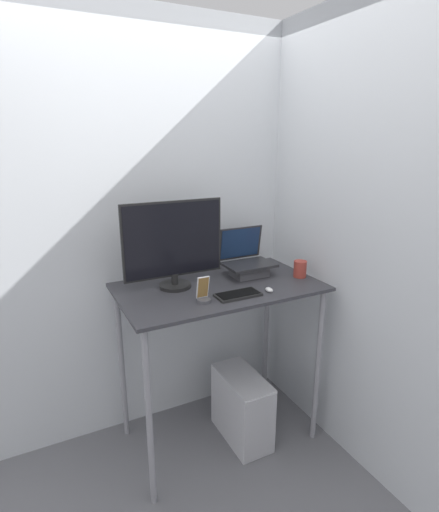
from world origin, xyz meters
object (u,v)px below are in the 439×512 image
keyboard (238,295)px  cell_phone (203,294)px  monitor (174,245)px  computer_tower (242,407)px  laptop (247,263)px  mouse (269,290)px

keyboard → cell_phone: 0.21m
monitor → cell_phone: bearing=-78.4°
keyboard → computer_tower: 0.85m
keyboard → computer_tower: keyboard is taller
laptop → keyboard: size_ratio=1.22×
laptop → monitor: monitor is taller
monitor → computer_tower: size_ratio=1.30×
cell_phone → computer_tower: (0.31, 0.10, -0.87)m
keyboard → cell_phone: (-0.20, 0.01, 0.03)m
keyboard → mouse: 0.19m
keyboard → monitor: bearing=132.4°
monitor → cell_phone: (0.06, -0.27, -0.21)m
computer_tower → keyboard: bearing=-132.9°
keyboard → computer_tower: bearing=47.1°
monitor → keyboard: size_ratio=2.35×
monitor → mouse: size_ratio=10.55×
laptop → mouse: laptop is taller
laptop → monitor: bearing=-179.8°
monitor → cell_phone: size_ratio=4.13×
mouse → monitor: bearing=145.2°
keyboard → laptop: bearing=51.7°
laptop → computer_tower: bearing=-124.8°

